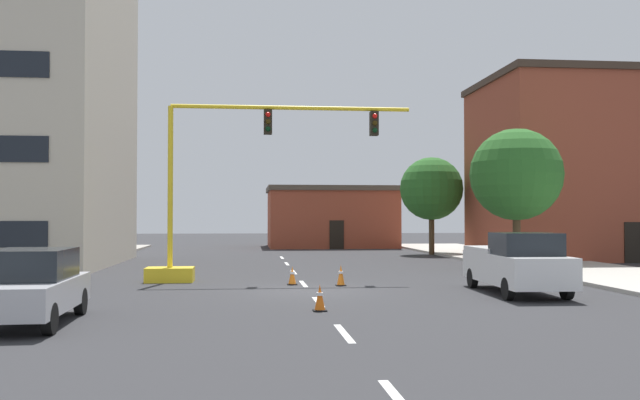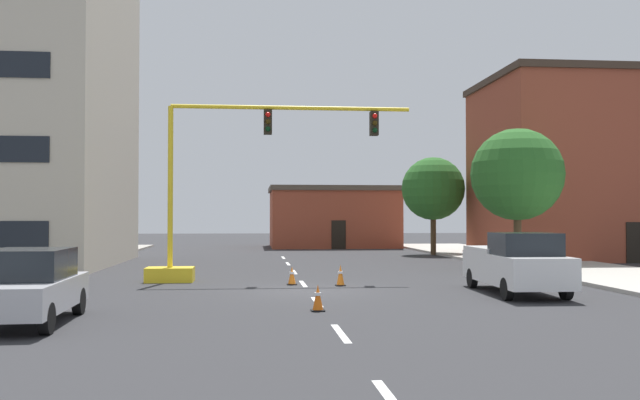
{
  "view_description": "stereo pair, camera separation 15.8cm",
  "coord_description": "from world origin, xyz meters",
  "px_view_note": "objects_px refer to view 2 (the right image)",
  "views": [
    {
      "loc": [
        -2.05,
        -23.32,
        2.5
      ],
      "look_at": [
        0.79,
        4.11,
        3.15
      ],
      "focal_mm": 39.16,
      "sensor_mm": 36.0,
      "label": 1
    },
    {
      "loc": [
        -1.89,
        -23.33,
        2.5
      ],
      "look_at": [
        0.79,
        4.11,
        3.15
      ],
      "focal_mm": 39.16,
      "sensor_mm": 36.0,
      "label": 2
    }
  ],
  "objects_px": {
    "traffic_cone_roadside_a": "(318,298)",
    "traffic_cone_roadside_c": "(292,276)",
    "traffic_signal_gantry": "(206,221)",
    "traffic_cone_roadside_b": "(340,275)",
    "sedan_silver_near_left": "(28,286)",
    "tree_right_mid": "(517,175)",
    "tree_right_far": "(433,189)",
    "pickup_truck_white": "(516,264)"
  },
  "relations": [
    {
      "from": "traffic_cone_roadside_b",
      "to": "traffic_cone_roadside_c",
      "type": "bearing_deg",
      "value": 162.7
    },
    {
      "from": "pickup_truck_white",
      "to": "traffic_cone_roadside_a",
      "type": "bearing_deg",
      "value": -152.6
    },
    {
      "from": "traffic_signal_gantry",
      "to": "traffic_cone_roadside_b",
      "type": "relative_size",
      "value": 13.49
    },
    {
      "from": "pickup_truck_white",
      "to": "traffic_cone_roadside_c",
      "type": "xyz_separation_m",
      "value": [
        -7.06,
        3.63,
        -0.64
      ]
    },
    {
      "from": "tree_right_far",
      "to": "pickup_truck_white",
      "type": "xyz_separation_m",
      "value": [
        -3.31,
        -22.83,
        -3.34
      ]
    },
    {
      "from": "traffic_signal_gantry",
      "to": "traffic_cone_roadside_c",
      "type": "xyz_separation_m",
      "value": [
        3.21,
        -1.65,
        -1.98
      ]
    },
    {
      "from": "traffic_cone_roadside_b",
      "to": "traffic_cone_roadside_c",
      "type": "height_order",
      "value": "traffic_cone_roadside_b"
    },
    {
      "from": "sedan_silver_near_left",
      "to": "tree_right_far",
      "type": "bearing_deg",
      "value": 58.65
    },
    {
      "from": "tree_right_mid",
      "to": "pickup_truck_white",
      "type": "xyz_separation_m",
      "value": [
        -3.88,
        -9.75,
        -3.49
      ]
    },
    {
      "from": "traffic_cone_roadside_a",
      "to": "traffic_cone_roadside_b",
      "type": "distance_m",
      "value": 6.76
    },
    {
      "from": "tree_right_far",
      "to": "traffic_cone_roadside_b",
      "type": "distance_m",
      "value": 21.91
    },
    {
      "from": "traffic_cone_roadside_a",
      "to": "traffic_cone_roadside_c",
      "type": "height_order",
      "value": "traffic_cone_roadside_a"
    },
    {
      "from": "traffic_cone_roadside_a",
      "to": "traffic_cone_roadside_c",
      "type": "xyz_separation_m",
      "value": [
        -0.28,
        7.14,
        -0.01
      ]
    },
    {
      "from": "tree_right_mid",
      "to": "traffic_signal_gantry",
      "type": "bearing_deg",
      "value": -162.46
    },
    {
      "from": "tree_right_mid",
      "to": "traffic_cone_roadside_a",
      "type": "height_order",
      "value": "tree_right_mid"
    },
    {
      "from": "tree_right_mid",
      "to": "traffic_cone_roadside_b",
      "type": "distance_m",
      "value": 12.08
    },
    {
      "from": "tree_right_far",
      "to": "traffic_cone_roadside_c",
      "type": "relative_size",
      "value": 9.4
    },
    {
      "from": "tree_right_mid",
      "to": "traffic_cone_roadside_c",
      "type": "height_order",
      "value": "tree_right_mid"
    },
    {
      "from": "tree_right_mid",
      "to": "traffic_cone_roadside_c",
      "type": "relative_size",
      "value": 9.77
    },
    {
      "from": "pickup_truck_white",
      "to": "traffic_cone_roadside_b",
      "type": "height_order",
      "value": "pickup_truck_white"
    },
    {
      "from": "traffic_signal_gantry",
      "to": "traffic_cone_roadside_c",
      "type": "height_order",
      "value": "traffic_signal_gantry"
    },
    {
      "from": "sedan_silver_near_left",
      "to": "traffic_cone_roadside_a",
      "type": "relative_size",
      "value": 6.44
    },
    {
      "from": "traffic_signal_gantry",
      "to": "traffic_cone_roadside_c",
      "type": "bearing_deg",
      "value": -27.21
    },
    {
      "from": "traffic_cone_roadside_a",
      "to": "sedan_silver_near_left",
      "type": "bearing_deg",
      "value": -167.32
    },
    {
      "from": "pickup_truck_white",
      "to": "traffic_cone_roadside_c",
      "type": "relative_size",
      "value": 8.04
    },
    {
      "from": "tree_right_mid",
      "to": "pickup_truck_white",
      "type": "relative_size",
      "value": 1.22
    },
    {
      "from": "traffic_cone_roadside_b",
      "to": "traffic_cone_roadside_c",
      "type": "xyz_separation_m",
      "value": [
        -1.72,
        0.54,
        -0.04
      ]
    },
    {
      "from": "sedan_silver_near_left",
      "to": "traffic_cone_roadside_a",
      "type": "distance_m",
      "value": 7.11
    },
    {
      "from": "traffic_signal_gantry",
      "to": "tree_right_far",
      "type": "xyz_separation_m",
      "value": [
        13.57,
        17.56,
        2.0
      ]
    },
    {
      "from": "traffic_cone_roadside_a",
      "to": "traffic_cone_roadside_c",
      "type": "distance_m",
      "value": 7.15
    },
    {
      "from": "traffic_signal_gantry",
      "to": "traffic_cone_roadside_b",
      "type": "xyz_separation_m",
      "value": [
        4.93,
        -2.18,
        -1.94
      ]
    },
    {
      "from": "tree_right_far",
      "to": "sedan_silver_near_left",
      "type": "height_order",
      "value": "tree_right_far"
    },
    {
      "from": "tree_right_mid",
      "to": "traffic_cone_roadside_b",
      "type": "xyz_separation_m",
      "value": [
        -9.22,
        -6.66,
        -4.09
      ]
    },
    {
      "from": "sedan_silver_near_left",
      "to": "traffic_cone_roadside_a",
      "type": "height_order",
      "value": "sedan_silver_near_left"
    },
    {
      "from": "sedan_silver_near_left",
      "to": "pickup_truck_white",
      "type": "bearing_deg",
      "value": 20.32
    },
    {
      "from": "sedan_silver_near_left",
      "to": "traffic_cone_roadside_c",
      "type": "height_order",
      "value": "sedan_silver_near_left"
    },
    {
      "from": "tree_right_mid",
      "to": "pickup_truck_white",
      "type": "height_order",
      "value": "tree_right_mid"
    },
    {
      "from": "traffic_signal_gantry",
      "to": "sedan_silver_near_left",
      "type": "bearing_deg",
      "value": -108.34
    },
    {
      "from": "tree_right_far",
      "to": "sedan_silver_near_left",
      "type": "relative_size",
      "value": 1.41
    },
    {
      "from": "sedan_silver_near_left",
      "to": "traffic_cone_roadside_a",
      "type": "xyz_separation_m",
      "value": [
        6.91,
        1.56,
        -0.54
      ]
    },
    {
      "from": "traffic_signal_gantry",
      "to": "traffic_cone_roadside_a",
      "type": "height_order",
      "value": "traffic_signal_gantry"
    },
    {
      "from": "pickup_truck_white",
      "to": "sedan_silver_near_left",
      "type": "distance_m",
      "value": 14.6
    }
  ]
}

